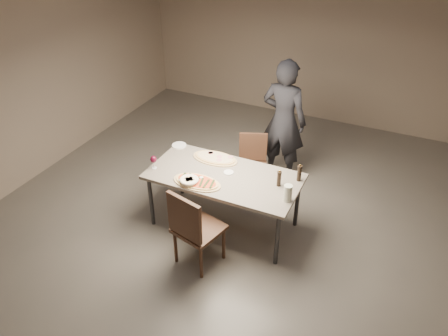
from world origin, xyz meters
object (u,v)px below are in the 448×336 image
at_px(carafe, 288,193).
at_px(chair_near, 193,226).
at_px(zucchini_pizza, 197,182).
at_px(diner, 284,121).
at_px(bread_basket, 189,181).
at_px(chair_far, 252,161).
at_px(dining_table, 224,179).
at_px(pepper_mill_left, 299,173).
at_px(ham_pizza, 215,158).

xyz_separation_m(carafe, chair_near, (-0.84, -0.62, -0.29)).
bearing_deg(zucchini_pizza, diner, 97.99).
bearing_deg(bread_basket, chair_far, 75.91).
xyz_separation_m(chair_near, chair_far, (0.03, 1.64, -0.09)).
xyz_separation_m(dining_table, diner, (0.26, 1.38, 0.20)).
relative_size(dining_table, zucchini_pizza, 3.07).
height_order(pepper_mill_left, chair_far, pepper_mill_left).
height_order(bread_basket, pepper_mill_left, pepper_mill_left).
xyz_separation_m(dining_table, chair_far, (0.02, 0.87, -0.22)).
xyz_separation_m(dining_table, zucchini_pizza, (-0.21, -0.28, 0.07)).
distance_m(ham_pizza, chair_near, 1.10).
relative_size(zucchini_pizza, pepper_mill_left, 2.64).
xyz_separation_m(dining_table, ham_pizza, (-0.25, 0.28, 0.07)).
relative_size(carafe, chair_near, 0.19).
distance_m(carafe, chair_near, 1.08).
height_order(dining_table, chair_near, chair_near).
height_order(chair_near, chair_far, chair_near).
relative_size(dining_table, ham_pizza, 3.05).
bearing_deg(zucchini_pizza, chair_far, 102.29).
distance_m(pepper_mill_left, carafe, 0.42).
distance_m(bread_basket, chair_near, 0.57).
relative_size(zucchini_pizza, diner, 0.33).
height_order(pepper_mill_left, chair_near, chair_near).
bearing_deg(pepper_mill_left, ham_pizza, 179.37).
distance_m(zucchini_pizza, chair_far, 1.21).
height_order(dining_table, zucchini_pizza, zucchini_pizza).
height_order(ham_pizza, chair_near, chair_near).
relative_size(pepper_mill_left, chair_far, 0.26).
bearing_deg(carafe, chair_far, 128.31).
distance_m(dining_table, chair_near, 0.79).
bearing_deg(dining_table, diner, 79.21).
bearing_deg(carafe, ham_pizza, 158.19).
bearing_deg(chair_far, diner, -135.94).
height_order(bread_basket, carafe, carafe).
distance_m(carafe, diner, 1.64).
xyz_separation_m(bread_basket, pepper_mill_left, (1.11, 0.61, 0.06)).
relative_size(zucchini_pizza, chair_near, 0.59).
bearing_deg(diner, ham_pizza, 70.00).
height_order(dining_table, chair_far, chair_far).
height_order(chair_far, diner, diner).
bearing_deg(zucchini_pizza, bread_basket, -114.19).
bearing_deg(chair_near, ham_pizza, 117.46).
height_order(zucchini_pizza, chair_far, chair_far).
xyz_separation_m(ham_pizza, bread_basket, (-0.02, -0.62, 0.03)).
xyz_separation_m(pepper_mill_left, chair_far, (-0.81, 0.60, -0.38)).
height_order(bread_basket, diner, diner).
bearing_deg(carafe, dining_table, 169.53).
relative_size(bread_basket, pepper_mill_left, 0.99).
relative_size(zucchini_pizza, chair_far, 0.70).
distance_m(pepper_mill_left, chair_near, 1.37).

